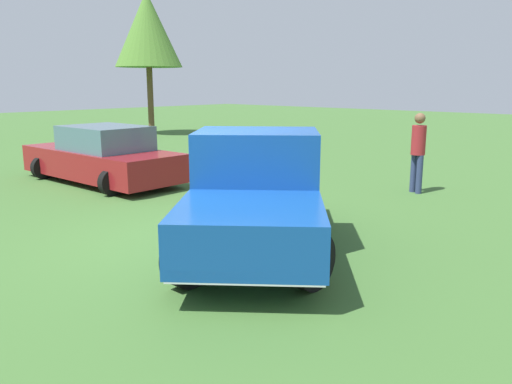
{
  "coord_description": "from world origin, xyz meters",
  "views": [
    {
      "loc": [
        5.18,
        5.95,
        2.47
      ],
      "look_at": [
        -0.29,
        0.98,
        0.9
      ],
      "focal_mm": 35.81,
      "sensor_mm": 36.0,
      "label": 1
    }
  ],
  "objects_px": {
    "pickup_truck": "(256,190)",
    "sedan_near": "(102,157)",
    "person_bystander": "(418,148)",
    "tree_far_center": "(148,30)"
  },
  "relations": [
    {
      "from": "pickup_truck",
      "to": "sedan_near",
      "type": "xyz_separation_m",
      "value": [
        -1.3,
        -6.46,
        -0.26
      ]
    },
    {
      "from": "sedan_near",
      "to": "person_bystander",
      "type": "height_order",
      "value": "person_bystander"
    },
    {
      "from": "sedan_near",
      "to": "tree_far_center",
      "type": "xyz_separation_m",
      "value": [
        -8.48,
        -9.47,
        4.33
      ]
    },
    {
      "from": "pickup_truck",
      "to": "sedan_near",
      "type": "relative_size",
      "value": 0.98
    },
    {
      "from": "sedan_near",
      "to": "person_bystander",
      "type": "distance_m",
      "value": 7.7
    },
    {
      "from": "pickup_truck",
      "to": "tree_far_center",
      "type": "xyz_separation_m",
      "value": [
        -9.79,
        -15.93,
        4.07
      ]
    },
    {
      "from": "sedan_near",
      "to": "tree_far_center",
      "type": "bearing_deg",
      "value": -43.29
    },
    {
      "from": "person_bystander",
      "to": "pickup_truck",
      "type": "bearing_deg",
      "value": -155.93
    },
    {
      "from": "pickup_truck",
      "to": "tree_far_center",
      "type": "bearing_deg",
      "value": -160.65
    },
    {
      "from": "tree_far_center",
      "to": "sedan_near",
      "type": "bearing_deg",
      "value": 48.15
    }
  ]
}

